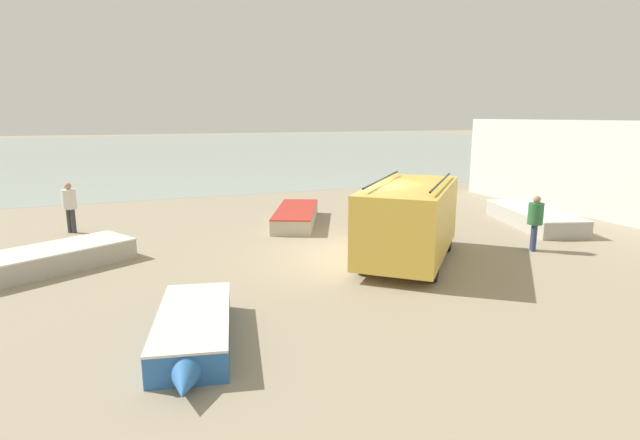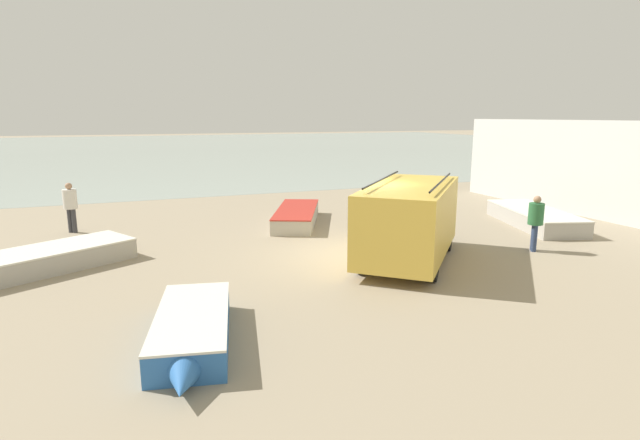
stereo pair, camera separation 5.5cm
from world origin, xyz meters
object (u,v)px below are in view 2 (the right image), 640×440
Objects in this scene: fishing_rowboat_3 at (192,330)px; parked_van at (410,219)px; fishing_rowboat_0 at (297,215)px; fisherman_1 at (70,203)px; fisherman_0 at (536,218)px; fishing_rowboat_2 at (40,260)px; fishing_rowboat_1 at (532,217)px.

parked_van is at bearing 128.21° from fishing_rowboat_3.
fisherman_1 is (-7.68, 1.23, 0.75)m from fishing_rowboat_0.
fisherman_1 is at bearing 93.36° from parked_van.
parked_van is 7.00m from fishing_rowboat_3.
fisherman_0 is at bearing -116.13° from fishing_rowboat_0.
parked_van is at bearing -88.63° from fisherman_1.
fishing_rowboat_2 is at bearing 136.25° from fishing_rowboat_0.
fishing_rowboat_1 is (6.67, 2.40, -0.88)m from parked_van.
fishing_rowboat_2 is at bearing -157.40° from fisherman_0.
fishing_rowboat_2 is 3.05× the size of fisherman_0.
fishing_rowboat_3 is (-6.21, -3.09, -0.91)m from parked_van.
fishing_rowboat_2 is at bearing -144.92° from fisherman_1.
fisherman_0 reaches higher than fishing_rowboat_0.
fishing_rowboat_2 is at bearing -140.01° from fishing_rowboat_3.
fishing_rowboat_3 is 2.36× the size of fisherman_0.
fisherman_1 is (-12.90, 7.57, 0.04)m from fisherman_0.
fishing_rowboat_1 is 16.31m from fisherman_1.
fishing_rowboat_0 is 10.27m from fishing_rowboat_3.
fisherman_1 is (-8.91, 7.13, -0.15)m from parked_van.
fisherman_1 reaches higher than fishing_rowboat_3.
fisherman_0 is (13.29, -3.11, 0.71)m from fishing_rowboat_2.
fishing_rowboat_1 is 15.97m from fishing_rowboat_2.
fishing_rowboat_3 is (3.09, -5.75, -0.01)m from fishing_rowboat_2.
parked_van reaches higher than fishing_rowboat_0.
fishing_rowboat_3 is 10.59m from fisherman_1.
fisherman_0 is at bearing -54.33° from parked_van.
parked_van reaches higher than fisherman_1.
fishing_rowboat_3 is at bearing 158.43° from parked_van.
fisherman_0 is at bearing 153.27° from fishing_rowboat_1.
fisherman_0 is (5.22, -6.34, 0.71)m from fishing_rowboat_0.
fishing_rowboat_0 is at bearing 53.81° from parked_van.
fishing_rowboat_3 is at bearing 175.40° from fishing_rowboat_0.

